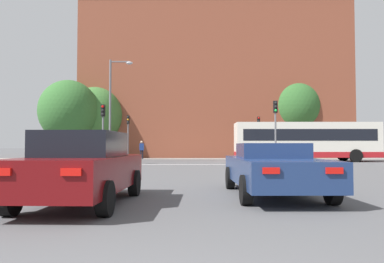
{
  "coord_description": "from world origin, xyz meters",
  "views": [
    {
      "loc": [
        0.25,
        -2.04,
        1.24
      ],
      "look_at": [
        0.06,
        27.32,
        2.38
      ],
      "focal_mm": 35.0,
      "sensor_mm": 36.0,
      "label": 1
    }
  ],
  "objects_px": {
    "pedestrian_waiting": "(299,149)",
    "car_roadster_right": "(273,169)",
    "traffic_light_near_left": "(103,124)",
    "pedestrian_walking_east": "(87,148)",
    "street_lamp_junction": "(114,101)",
    "traffic_light_far_right": "(259,130)",
    "traffic_light_near_right": "(275,122)",
    "car_saloon_left": "(83,167)",
    "bus_crossing_lead": "(306,141)",
    "traffic_light_far_left": "(128,130)",
    "pedestrian_walking_west": "(142,148)"
  },
  "relations": [
    {
      "from": "pedestrian_waiting",
      "to": "car_roadster_right",
      "type": "bearing_deg",
      "value": 119.45
    },
    {
      "from": "traffic_light_near_left",
      "to": "pedestrian_walking_east",
      "type": "distance_m",
      "value": 12.55
    },
    {
      "from": "car_roadster_right",
      "to": "street_lamp_junction",
      "type": "distance_m",
      "value": 20.75
    },
    {
      "from": "traffic_light_far_right",
      "to": "pedestrian_walking_east",
      "type": "bearing_deg",
      "value": 175.77
    },
    {
      "from": "traffic_light_near_right",
      "to": "pedestrian_waiting",
      "type": "xyz_separation_m",
      "value": [
        4.5,
        10.47,
        -1.88
      ]
    },
    {
      "from": "traffic_light_near_left",
      "to": "pedestrian_walking_east",
      "type": "relative_size",
      "value": 2.29
    },
    {
      "from": "pedestrian_waiting",
      "to": "pedestrian_walking_east",
      "type": "bearing_deg",
      "value": 43.11
    },
    {
      "from": "traffic_light_near_left",
      "to": "traffic_light_far_right",
      "type": "xyz_separation_m",
      "value": [
        12.26,
        10.4,
        0.0
      ]
    },
    {
      "from": "car_saloon_left",
      "to": "car_roadster_right",
      "type": "xyz_separation_m",
      "value": [
        4.37,
        1.44,
        -0.11
      ]
    },
    {
      "from": "bus_crossing_lead",
      "to": "street_lamp_junction",
      "type": "distance_m",
      "value": 15.47
    },
    {
      "from": "car_saloon_left",
      "to": "bus_crossing_lead",
      "type": "relative_size",
      "value": 0.4
    },
    {
      "from": "bus_crossing_lead",
      "to": "pedestrian_waiting",
      "type": "distance_m",
      "value": 5.58
    },
    {
      "from": "bus_crossing_lead",
      "to": "traffic_light_far_right",
      "type": "relative_size",
      "value": 2.79
    },
    {
      "from": "traffic_light_far_right",
      "to": "pedestrian_walking_east",
      "type": "xyz_separation_m",
      "value": [
        -16.67,
        1.23,
        -1.68
      ]
    },
    {
      "from": "pedestrian_waiting",
      "to": "pedestrian_walking_east",
      "type": "xyz_separation_m",
      "value": [
        -20.52,
        1.19,
        0.04
      ]
    },
    {
      "from": "traffic_light_near_left",
      "to": "pedestrian_walking_east",
      "type": "bearing_deg",
      "value": 110.75
    },
    {
      "from": "car_saloon_left",
      "to": "traffic_light_far_right",
      "type": "distance_m",
      "value": 28.83
    },
    {
      "from": "traffic_light_far_left",
      "to": "bus_crossing_lead",
      "type": "bearing_deg",
      "value": -19.75
    },
    {
      "from": "traffic_light_far_right",
      "to": "car_roadster_right",
      "type": "bearing_deg",
      "value": -98.98
    },
    {
      "from": "traffic_light_far_right",
      "to": "pedestrian_walking_west",
      "type": "xyz_separation_m",
      "value": [
        -11.14,
        0.18,
        -1.7
      ]
    },
    {
      "from": "traffic_light_near_right",
      "to": "pedestrian_walking_east",
      "type": "xyz_separation_m",
      "value": [
        -16.02,
        11.66,
        -1.83
      ]
    },
    {
      "from": "traffic_light_near_left",
      "to": "street_lamp_junction",
      "type": "distance_m",
      "value": 3.61
    },
    {
      "from": "traffic_light_near_right",
      "to": "street_lamp_junction",
      "type": "height_order",
      "value": "street_lamp_junction"
    },
    {
      "from": "pedestrian_waiting",
      "to": "bus_crossing_lead",
      "type": "bearing_deg",
      "value": 125.92
    },
    {
      "from": "bus_crossing_lead",
      "to": "traffic_light_near_left",
      "type": "height_order",
      "value": "traffic_light_near_left"
    },
    {
      "from": "pedestrian_walking_east",
      "to": "car_saloon_left",
      "type": "bearing_deg",
      "value": -22.83
    },
    {
      "from": "street_lamp_junction",
      "to": "pedestrian_walking_west",
      "type": "bearing_deg",
      "value": 81.9
    },
    {
      "from": "car_saloon_left",
      "to": "traffic_light_near_right",
      "type": "height_order",
      "value": "traffic_light_near_right"
    },
    {
      "from": "car_saloon_left",
      "to": "traffic_light_far_right",
      "type": "xyz_separation_m",
      "value": [
        8.48,
        27.48,
        1.94
      ]
    },
    {
      "from": "traffic_light_far_left",
      "to": "pedestrian_walking_east",
      "type": "relative_size",
      "value": 2.36
    },
    {
      "from": "pedestrian_walking_east",
      "to": "pedestrian_walking_west",
      "type": "distance_m",
      "value": 5.63
    },
    {
      "from": "bus_crossing_lead",
      "to": "traffic_light_far_left",
      "type": "distance_m",
      "value": 16.27
    },
    {
      "from": "car_roadster_right",
      "to": "traffic_light_near_left",
      "type": "xyz_separation_m",
      "value": [
        -8.15,
        15.64,
        2.05
      ]
    },
    {
      "from": "car_saloon_left",
      "to": "traffic_light_near_right",
      "type": "bearing_deg",
      "value": 66.73
    },
    {
      "from": "traffic_light_near_left",
      "to": "traffic_light_far_left",
      "type": "bearing_deg",
      "value": 90.94
    },
    {
      "from": "car_saloon_left",
      "to": "traffic_light_far_left",
      "type": "height_order",
      "value": "traffic_light_far_left"
    },
    {
      "from": "street_lamp_junction",
      "to": "pedestrian_walking_east",
      "type": "distance_m",
      "value": 10.34
    },
    {
      "from": "traffic_light_near_left",
      "to": "pedestrian_walking_east",
      "type": "height_order",
      "value": "traffic_light_near_left"
    },
    {
      "from": "traffic_light_near_right",
      "to": "pedestrian_walking_west",
      "type": "relative_size",
      "value": 2.45
    },
    {
      "from": "car_saloon_left",
      "to": "pedestrian_walking_west",
      "type": "height_order",
      "value": "pedestrian_walking_west"
    },
    {
      "from": "car_roadster_right",
      "to": "pedestrian_walking_west",
      "type": "bearing_deg",
      "value": 104.12
    },
    {
      "from": "car_roadster_right",
      "to": "pedestrian_walking_west",
      "type": "relative_size",
      "value": 2.82
    },
    {
      "from": "street_lamp_junction",
      "to": "pedestrian_waiting",
      "type": "relative_size",
      "value": 4.6
    },
    {
      "from": "pedestrian_walking_east",
      "to": "bus_crossing_lead",
      "type": "bearing_deg",
      "value": 32.47
    },
    {
      "from": "car_roadster_right",
      "to": "traffic_light_far_left",
      "type": "height_order",
      "value": "traffic_light_far_left"
    },
    {
      "from": "street_lamp_junction",
      "to": "pedestrian_walking_east",
      "type": "xyz_separation_m",
      "value": [
        -4.46,
        8.6,
        -3.64
      ]
    },
    {
      "from": "car_saloon_left",
      "to": "pedestrian_waiting",
      "type": "xyz_separation_m",
      "value": [
        12.33,
        27.53,
        0.21
      ]
    },
    {
      "from": "bus_crossing_lead",
      "to": "traffic_light_far_right",
      "type": "distance_m",
      "value": 6.19
    },
    {
      "from": "car_saloon_left",
      "to": "bus_crossing_lead",
      "type": "height_order",
      "value": "bus_crossing_lead"
    },
    {
      "from": "bus_crossing_lead",
      "to": "traffic_light_far_right",
      "type": "bearing_deg",
      "value": 27.73
    }
  ]
}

